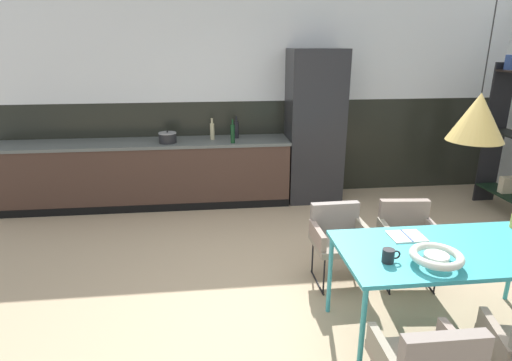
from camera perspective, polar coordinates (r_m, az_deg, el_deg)
The scene contains 16 objects.
ground_plane at distance 3.73m, azimuth 6.49°, elevation -17.21°, with size 9.63×9.63×0.00m, color tan.
back_wall_splashback_dark at distance 6.22m, azimuth 0.55°, elevation 4.48°, with size 7.41×0.12×1.36m, color black.
back_wall_panel_upper at distance 6.05m, azimuth 0.59°, elevation 17.08°, with size 7.41×0.12×1.36m, color silver.
kitchen_counter at distance 5.96m, azimuth -14.65°, elevation 0.90°, with size 3.90×0.63×0.89m.
refrigerator_column at distance 5.93m, azimuth 7.82°, elevation 7.13°, with size 0.73×0.60×2.07m, color #232326.
dining_table at distance 3.44m, azimuth 25.04°, elevation -8.93°, with size 1.68×0.82×0.73m.
armchair_corner_seat at distance 4.17m, azimuth 19.60°, elevation -6.45°, with size 0.53×0.51×0.75m.
armchair_by_stool at distance 4.02m, azimuth 10.98°, elevation -6.90°, with size 0.50×0.48×0.72m.
fruit_bowl at distance 3.11m, azimuth 23.04°, elevation -9.42°, with size 0.35×0.35×0.09m.
open_book at distance 3.47m, azimuth 19.54°, elevation -7.07°, with size 0.26×0.21×0.02m.
mug_wide_latte at distance 3.04m, azimuth 17.38°, elevation -9.60°, with size 0.13×0.08×0.10m.
cooking_pot at distance 5.69m, azimuth -11.76°, elevation 5.65°, with size 0.23×0.23×0.16m.
bottle_spice_small at distance 5.85m, azimuth -2.65°, elevation 6.88°, with size 0.06×0.06×0.30m.
bottle_wine_green at distance 5.79m, azimuth -5.90°, elevation 6.67°, with size 0.06×0.06×0.29m.
bottle_vinegar_dark at distance 5.56m, azimuth -3.15°, elevation 6.35°, with size 0.06×0.06×0.31m.
pendant_lamp_over_table_near at distance 3.13m, azimuth 27.61°, elevation 7.56°, with size 0.36×0.36×1.14m.
Camera 1 is at (-0.74, -2.95, 2.15)m, focal length 29.82 mm.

